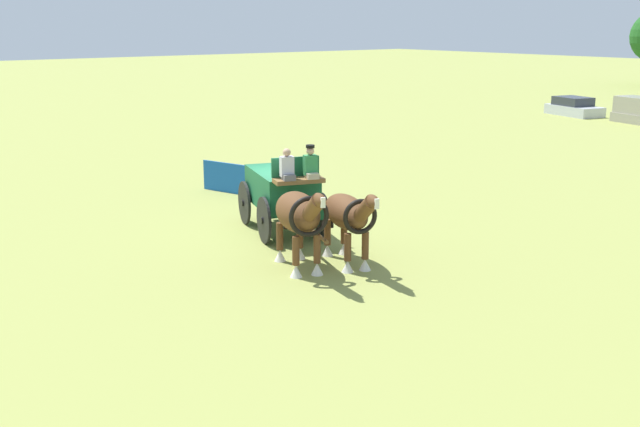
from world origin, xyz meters
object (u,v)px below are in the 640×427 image
at_px(draft_horse_near, 348,215).
at_px(parked_vehicle_a, 574,108).
at_px(show_wagon, 283,191).
at_px(draft_horse_off, 299,215).

height_order(draft_horse_near, parked_vehicle_a, draft_horse_near).
distance_m(show_wagon, draft_horse_off, 3.67).
bearing_deg(draft_horse_off, show_wagon, 150.82).
relative_size(show_wagon, draft_horse_near, 1.90).
xyz_separation_m(draft_horse_off, parked_vehicle_a, (-15.32, 34.10, -0.89)).
relative_size(show_wagon, draft_horse_off, 1.96).
relative_size(draft_horse_near, draft_horse_off, 1.03).
xyz_separation_m(show_wagon, draft_horse_off, (3.20, -1.79, 0.16)).
bearing_deg(show_wagon, draft_horse_near, -8.81).
bearing_deg(draft_horse_near, parked_vehicle_a, 115.62).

